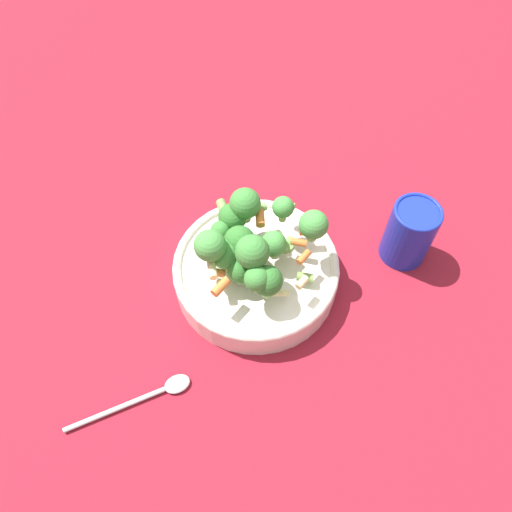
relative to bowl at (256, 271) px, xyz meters
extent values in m
plane|color=maroon|center=(0.00, 0.00, -0.03)|extent=(3.00, 3.00, 0.00)
cylinder|color=silver|center=(0.00, 0.00, -0.01)|extent=(0.25, 0.25, 0.04)
torus|color=silver|center=(0.00, 0.00, 0.02)|extent=(0.25, 0.25, 0.01)
cylinder|color=#8CB766|center=(0.00, -0.04, 0.03)|extent=(0.02, 0.02, 0.02)
sphere|color=#3D8438|center=(0.00, -0.04, 0.06)|extent=(0.04, 0.04, 0.04)
cylinder|color=#8CB766|center=(0.03, -0.03, 0.03)|extent=(0.01, 0.01, 0.01)
sphere|color=#33722D|center=(0.03, -0.03, 0.05)|extent=(0.04, 0.04, 0.04)
cylinder|color=#8CB766|center=(0.01, 0.08, 0.07)|extent=(0.01, 0.01, 0.01)
sphere|color=#479342|center=(0.01, 0.08, 0.10)|extent=(0.04, 0.04, 0.04)
cylinder|color=#8CB766|center=(-0.04, 0.05, 0.07)|extent=(0.01, 0.01, 0.02)
sphere|color=#479342|center=(-0.04, 0.05, 0.09)|extent=(0.03, 0.03, 0.03)
cylinder|color=#8CB766|center=(0.03, -0.01, 0.07)|extent=(0.02, 0.02, 0.02)
sphere|color=#3D8438|center=(0.03, -0.01, 0.10)|extent=(0.05, 0.05, 0.05)
cylinder|color=#8CB766|center=(0.00, 0.03, 0.04)|extent=(0.01, 0.01, 0.01)
sphere|color=#479342|center=(0.00, 0.03, 0.06)|extent=(0.04, 0.04, 0.04)
cylinder|color=#8CB766|center=(0.06, 0.00, 0.04)|extent=(0.02, 0.02, 0.02)
sphere|color=#33722D|center=(0.06, 0.00, 0.07)|extent=(0.04, 0.04, 0.04)
cylinder|color=#8CB766|center=(-0.06, -0.02, 0.04)|extent=(0.01, 0.01, 0.02)
sphere|color=#33722D|center=(-0.06, -0.02, 0.07)|extent=(0.04, 0.04, 0.04)
cylinder|color=#8CB766|center=(0.06, -0.01, 0.06)|extent=(0.01, 0.01, 0.01)
sphere|color=#3D8438|center=(0.06, -0.01, 0.08)|extent=(0.04, 0.04, 0.04)
cylinder|color=#8CB766|center=(0.00, -0.06, 0.07)|extent=(0.02, 0.02, 0.01)
sphere|color=#479342|center=(0.00, -0.06, 0.09)|extent=(0.05, 0.05, 0.05)
cylinder|color=#8CB766|center=(-0.01, -0.02, 0.04)|extent=(0.02, 0.02, 0.02)
sphere|color=#33722D|center=(-0.01, -0.02, 0.07)|extent=(0.05, 0.05, 0.05)
cylinder|color=#8CB766|center=(-0.04, -0.04, 0.05)|extent=(0.01, 0.01, 0.01)
sphere|color=#3D8438|center=(-0.04, -0.04, 0.07)|extent=(0.03, 0.03, 0.03)
cylinder|color=#8CB766|center=(-0.06, 0.00, 0.06)|extent=(0.02, 0.02, 0.02)
sphere|color=#3D8438|center=(-0.06, 0.00, 0.09)|extent=(0.05, 0.05, 0.05)
cylinder|color=orange|center=(0.03, 0.06, 0.06)|extent=(0.02, 0.03, 0.01)
cylinder|color=beige|center=(-0.02, 0.03, 0.05)|extent=(0.01, 0.03, 0.01)
cylinder|color=orange|center=(-0.02, -0.03, 0.07)|extent=(0.02, 0.03, 0.01)
cylinder|color=orange|center=(0.05, -0.06, 0.07)|extent=(0.03, 0.03, 0.01)
cylinder|color=orange|center=(0.01, -0.06, 0.04)|extent=(0.02, 0.02, 0.01)
cylinder|color=#729E4C|center=(0.00, 0.04, 0.05)|extent=(0.03, 0.02, 0.01)
cylinder|color=#729E4C|center=(-0.06, 0.07, 0.07)|extent=(0.02, 0.02, 0.01)
cylinder|color=orange|center=(-0.02, 0.08, 0.05)|extent=(0.02, 0.03, 0.01)
cylinder|color=#729E4C|center=(0.01, 0.01, 0.06)|extent=(0.03, 0.03, 0.01)
cylinder|color=#729E4C|center=(-0.09, -0.03, 0.06)|extent=(0.02, 0.02, 0.01)
cylinder|color=orange|center=(0.00, -0.01, 0.05)|extent=(0.02, 0.03, 0.01)
cylinder|color=beige|center=(-0.08, -0.02, 0.04)|extent=(0.01, 0.02, 0.01)
cylinder|color=orange|center=(-0.07, -0.02, 0.06)|extent=(0.01, 0.03, 0.01)
cylinder|color=#729E4C|center=(0.05, 0.06, 0.03)|extent=(0.02, 0.03, 0.01)
cylinder|color=beige|center=(0.07, 0.05, 0.06)|extent=(0.02, 0.02, 0.01)
cylinder|color=#729E4C|center=(-0.07, 0.02, 0.06)|extent=(0.02, 0.02, 0.01)
cylinder|color=beige|center=(0.06, 0.02, 0.03)|extent=(0.02, 0.03, 0.01)
cylinder|color=#729E4C|center=(0.00, 0.05, 0.05)|extent=(0.03, 0.03, 0.01)
cylinder|color=orange|center=(0.00, 0.06, 0.05)|extent=(0.02, 0.03, 0.01)
cylinder|color=orange|center=(-0.04, 0.02, 0.07)|extent=(0.03, 0.02, 0.01)
cylinder|color=beige|center=(0.02, -0.07, 0.07)|extent=(0.03, 0.01, 0.01)
cylinder|color=#192DAD|center=(0.01, 0.24, 0.03)|extent=(0.07, 0.07, 0.11)
torus|color=#192DAD|center=(0.01, 0.24, 0.08)|extent=(0.07, 0.07, 0.01)
cylinder|color=silver|center=(0.15, -0.24, -0.02)|extent=(0.03, 0.14, 0.01)
ellipsoid|color=silver|center=(0.14, -0.15, -0.02)|extent=(0.03, 0.04, 0.01)
camera|label=1|loc=(0.39, -0.10, 0.65)|focal=35.00mm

